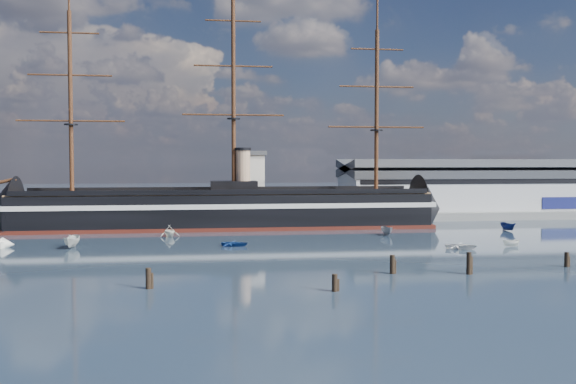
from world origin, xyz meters
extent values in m
plane|color=#1C2B3E|center=(0.00, 40.00, 0.00)|extent=(600.00, 600.00, 0.00)
cube|color=slate|center=(10.00, 76.00, 0.00)|extent=(180.00, 18.00, 2.00)
cube|color=#B7BABC|center=(58.00, 80.00, 7.00)|extent=(62.00, 20.00, 10.00)
cube|color=#3F4247|center=(58.00, 80.00, 12.60)|extent=(63.00, 21.00, 2.00)
cube|color=silver|center=(3.00, 73.00, 9.00)|extent=(4.00, 4.00, 14.00)
cube|color=#3F4247|center=(3.00, 73.00, 16.50)|extent=(5.00, 5.00, 1.00)
cube|color=black|center=(-4.98, 60.00, 4.00)|extent=(88.08, 16.46, 7.00)
cube|color=silver|center=(-4.98, 60.00, 5.20)|extent=(90.08, 16.71, 1.00)
cube|color=#4C1A11|center=(-4.98, 60.00, 0.35)|extent=(90.08, 16.67, 0.90)
cone|color=black|center=(-51.48, 60.00, 3.70)|extent=(14.08, 15.75, 15.68)
cone|color=black|center=(41.52, 60.00, 3.70)|extent=(11.08, 15.74, 15.68)
cube|color=brown|center=(-4.98, 60.00, 7.60)|extent=(88.08, 15.18, 0.40)
cube|color=black|center=(-2.98, 60.00, 9.00)|extent=(10.03, 6.05, 2.50)
cylinder|color=tan|center=(-0.98, 60.00, 12.50)|extent=(3.20, 3.20, 9.00)
cylinder|color=#381E0F|center=(-36.98, 60.00, 26.80)|extent=(0.90, 0.90, 38.00)
cylinder|color=#381E0F|center=(-2.98, 60.00, 28.80)|extent=(0.90, 0.90, 42.00)
cylinder|color=#381E0F|center=(29.02, 60.00, 25.80)|extent=(0.90, 0.90, 36.00)
imported|color=silver|center=(-31.92, 31.57, 0.00)|extent=(6.69, 2.90, 2.61)
imported|color=navy|center=(-4.69, 29.89, 0.00)|extent=(1.91, 3.07, 1.33)
imported|color=gray|center=(26.02, 41.87, 0.00)|extent=(5.37, 2.02, 2.14)
imported|color=white|center=(-16.30, 45.40, 0.00)|extent=(7.45, 4.78, 2.53)
imported|color=silver|center=(32.31, 20.79, 0.00)|extent=(2.60, 3.44, 1.50)
imported|color=navy|center=(53.46, 45.73, 0.00)|extent=(5.65, 2.55, 2.19)
imported|color=white|center=(42.10, 22.67, 0.00)|extent=(1.62, 3.79, 1.48)
cylinder|color=black|center=(-16.75, -5.44, 0.00)|extent=(0.64, 0.64, 3.11)
cylinder|color=black|center=(4.06, -9.91, 0.00)|extent=(0.64, 0.64, 2.65)
cylinder|color=black|center=(23.54, -1.88, 0.00)|extent=(0.64, 0.64, 3.57)
cylinder|color=black|center=(39.45, 1.81, 0.00)|extent=(0.64, 0.64, 2.71)
cylinder|color=black|center=(13.88, -0.03, 0.00)|extent=(0.64, 0.64, 3.16)
camera|label=1|loc=(-11.42, -79.73, 14.69)|focal=40.00mm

